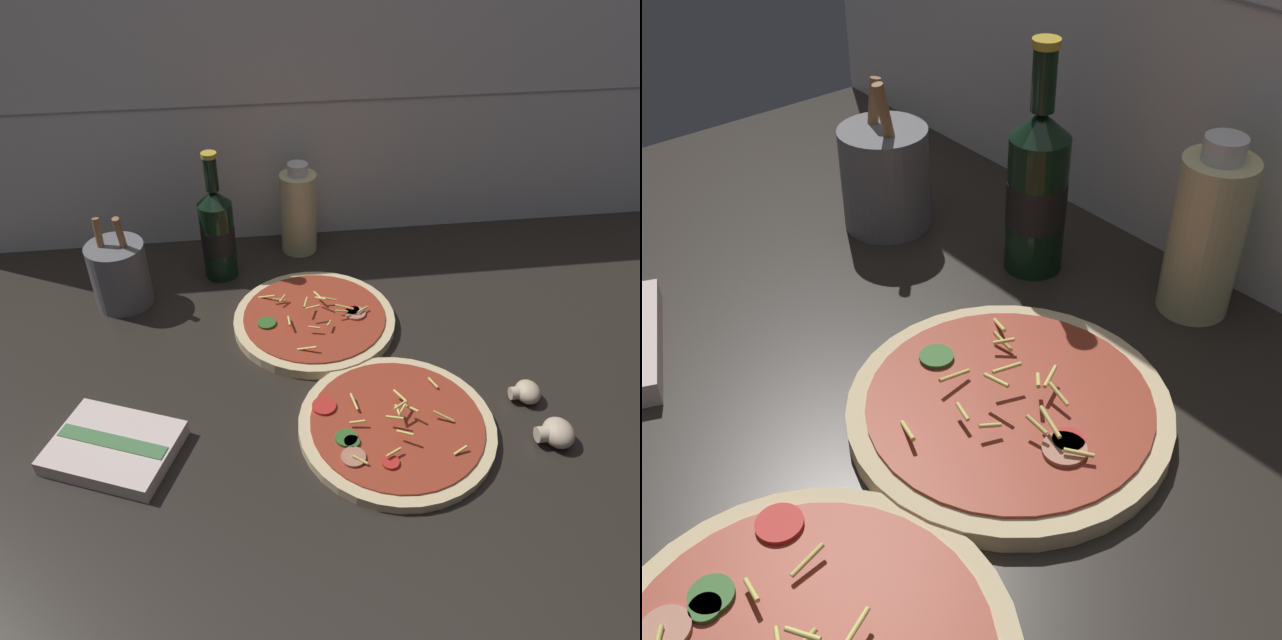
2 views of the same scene
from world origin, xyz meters
TOP-DOWN VIEW (x-y plane):
  - counter_slab at (0.00, 0.00)cm, footprint 160.00×90.00cm
  - tile_backsplash at (0.00, 45.50)cm, footprint 160.00×1.13cm
  - pizza_near at (-1.21, -10.90)cm, footprint 27.71×27.71cm
  - pizza_far at (-9.69, 14.29)cm, footprint 27.40×27.40cm
  - beer_bottle at (-25.29, 31.97)cm, footprint 6.24×6.24cm
  - oil_bottle at (-9.74, 39.13)cm, footprint 7.05×7.05cm
  - mushroom_left at (19.24, -7.34)cm, footprint 4.49×4.28cm
  - mushroom_right at (20.20, -15.66)cm, footprint 5.21×4.97cm
  - utensil_crock at (-42.48, 25.19)cm, footprint 9.96×9.96cm
  - dish_towel at (-39.95, -10.10)cm, footprint 19.82×17.71cm

SIDE VIEW (x-z plane):
  - counter_slab at x=0.00cm, z-range 0.00..2.50cm
  - pizza_near at x=-1.21cm, z-range 0.93..5.83cm
  - pizza_far at x=-9.69cm, z-range 1.00..6.00cm
  - dish_towel at x=-39.95cm, z-range 2.43..4.99cm
  - mushroom_left at x=19.24cm, z-range 2.50..5.50cm
  - mushroom_right at x=20.20cm, z-range 2.50..5.98cm
  - utensil_crock at x=-42.48cm, z-range -0.32..17.27cm
  - oil_bottle at x=-9.74cm, z-range 1.77..20.03cm
  - beer_bottle at x=-25.29cm, z-range -0.59..23.74cm
  - tile_backsplash at x=0.00cm, z-range 0.00..60.00cm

